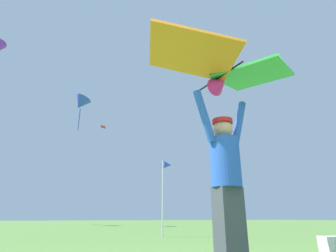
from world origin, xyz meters
TOP-DOWN VIEW (x-y plane):
  - kite_flyer_person at (0.33, 0.35)m, footprint 0.81×0.37m
  - held_stunt_kite at (0.34, 0.25)m, footprint 2.23×1.27m
  - distant_kite_blue_mid_left at (-0.17, 16.12)m, footprint 1.68×1.50m
  - distant_kite_red_overhead_distant at (3.96, 31.19)m, footprint 0.87×0.89m
  - marker_flag at (1.70, 5.25)m, footprint 0.30×0.24m

SIDE VIEW (x-z plane):
  - kite_flyer_person at x=0.33m, z-range -0.02..1.90m
  - marker_flag at x=1.70m, z-range 0.78..2.93m
  - held_stunt_kite at x=0.34m, z-range 2.04..2.48m
  - distant_kite_blue_mid_left at x=-0.17m, z-range 6.79..9.44m
  - distant_kite_red_overhead_distant at x=3.96m, z-range 11.48..11.78m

